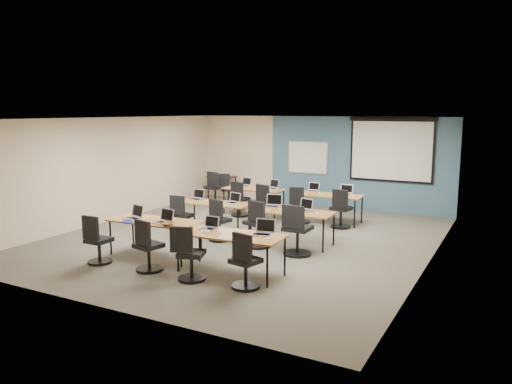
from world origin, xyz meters
The scene contains 58 objects.
floor centered at (0.00, 0.00, 0.00)m, with size 8.00×9.00×0.02m, color #6B6354.
ceiling centered at (0.00, 0.00, 2.70)m, with size 8.00×9.00×0.02m, color white.
wall_back centered at (0.00, 4.50, 1.35)m, with size 8.00×0.04×2.70m, color beige.
wall_front centered at (0.00, -4.50, 1.35)m, with size 8.00×0.04×2.70m, color beige.
wall_left centered at (-4.00, 0.00, 1.35)m, with size 0.04×9.00×2.70m, color beige.
wall_right centered at (4.00, 0.00, 1.35)m, with size 0.04×9.00×2.70m, color beige.
blue_accent_panel centered at (1.25, 4.47, 1.35)m, with size 5.50×0.04×2.70m, color #3D5977.
whiteboard centered at (-0.30, 4.43, 1.45)m, with size 1.28×0.03×0.98m.
projector_screen centered at (2.20, 4.41, 1.89)m, with size 2.40×0.10×1.82m.
training_table_front_left centered at (-0.90, -2.05, 0.69)m, with size 1.87×0.78×0.73m.
training_table_front_right centered at (0.99, -2.28, 0.69)m, with size 1.92×0.80×0.73m.
training_table_mid_left centered at (-0.89, 0.13, 0.68)m, with size 1.73×0.72×0.73m.
training_table_mid_right centered at (1.11, 0.06, 0.69)m, with size 1.84×0.77×0.73m.
training_table_back_left centered at (-1.09, 2.42, 0.68)m, with size 1.69×0.71×0.73m.
training_table_back_right centered at (1.06, 2.44, 0.68)m, with size 1.80×0.75×0.73m.
laptop_0 centered at (-1.36, -2.11, 0.80)m, with size 0.35×0.30×0.27m.
mouse_0 centered at (-1.18, -2.31, 0.74)m, with size 0.05×0.09×0.03m, color white.
task_chair_0 centered at (-1.54, -2.98, 0.39)m, with size 0.46×0.46×0.95m.
laptop_1 centered at (-0.59, -2.14, 0.80)m, with size 0.35×0.30×0.27m.
mouse_1 centered at (-0.41, -2.36, 0.74)m, with size 0.06×0.10×0.03m, color white.
task_chair_1 centered at (-0.40, -2.88, 0.40)m, with size 0.49×0.49×0.97m.
laptop_2 centered at (0.46, -2.15, 0.79)m, with size 0.30×0.25×0.23m.
mouse_2 centered at (0.80, -2.33, 0.74)m, with size 0.06×0.10×0.03m, color white.
task_chair_2 centered at (0.55, -2.93, 0.40)m, with size 0.50×0.48×0.97m.
laptop_3 centered at (1.52, -2.05, 0.80)m, with size 0.36×0.30×0.27m.
mouse_3 centered at (1.75, -2.31, 0.74)m, with size 0.06×0.10×0.03m, color white.
task_chair_3 centered at (1.58, -2.83, 0.39)m, with size 0.47×0.47×0.96m.
laptop_4 centered at (-1.49, 0.26, 0.79)m, with size 0.32×0.28×0.25m.
mouse_4 centered at (-1.15, 0.18, 0.74)m, with size 0.06×0.10×0.04m, color white.
task_chair_4 centered at (-1.46, -0.42, 0.39)m, with size 0.46×0.46×0.95m.
laptop_5 centered at (-0.47, 0.28, 0.79)m, with size 0.31×0.27×0.24m.
mouse_5 centered at (-0.31, 0.14, 0.74)m, with size 0.06×0.09×0.03m, color white.
task_chair_5 centered at (-0.41, -0.49, 0.40)m, with size 0.48×0.48×0.96m.
laptop_6 centered at (0.53, 0.33, 0.80)m, with size 0.36×0.31×0.27m.
mouse_6 centered at (0.86, 0.03, 0.74)m, with size 0.07×0.10×0.04m, color white.
task_chair_6 centered at (0.61, -0.54, 0.43)m, with size 0.57×0.55×1.03m.
laptop_7 centered at (1.36, 0.24, 0.79)m, with size 0.33×0.28×0.25m.
mouse_7 centered at (1.72, 0.03, 0.74)m, with size 0.06×0.10×0.03m, color white.
task_chair_7 centered at (1.57, -0.69, 0.44)m, with size 0.57×0.57×1.05m.
laptop_8 centered at (-1.50, 2.69, 0.79)m, with size 0.32×0.27×0.24m.
mouse_8 centered at (-1.20, 2.44, 0.74)m, with size 0.05×0.09×0.03m, color white.
task_chair_8 centered at (-1.31, 2.00, 0.40)m, with size 0.49×0.49×0.97m.
laptop_9 centered at (-0.61, 2.67, 0.79)m, with size 0.33×0.28×0.25m.
mouse_9 centered at (-0.23, 2.57, 0.74)m, with size 0.06×0.09×0.03m, color white.
task_chair_9 centered at (-0.41, 1.72, 0.41)m, with size 0.53×0.52×1.00m.
laptop_10 centered at (0.54, 2.76, 0.79)m, with size 0.31×0.26×0.23m.
mouse_10 centered at (0.83, 2.48, 0.74)m, with size 0.06×0.10×0.04m, color white.
task_chair_10 centered at (0.48, 2.03, 0.39)m, with size 0.48×0.46×0.95m.
laptop_11 centered at (1.46, 2.73, 0.79)m, with size 0.32×0.28×0.25m.
mouse_11 centered at (1.76, 2.44, 0.74)m, with size 0.06×0.09×0.03m, color white.
task_chair_11 centered at (1.59, 1.98, 0.40)m, with size 0.50×0.50×0.98m.
blue_mousepad centered at (-1.27, -2.40, 0.73)m, with size 0.23×0.19×0.01m, color navy.
snack_bowl centered at (-0.36, -2.31, 0.76)m, with size 0.25×0.25×0.06m, color brown.
snack_plate centered at (0.49, -2.34, 0.74)m, with size 0.17×0.17×0.01m, color white.
coffee_cup centered at (0.51, -2.37, 0.77)m, with size 0.06×0.06×0.06m, color white.
utility_table centered at (-3.15, 4.07, 0.66)m, with size 0.93×0.52×0.75m.
spare_chair_a centered at (-2.55, 3.43, 0.39)m, with size 0.50×0.47×0.95m.
spare_chair_b centered at (-2.77, 3.04, 0.44)m, with size 0.58×0.57×1.05m.
Camera 1 is at (5.40, -9.61, 2.89)m, focal length 35.00 mm.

